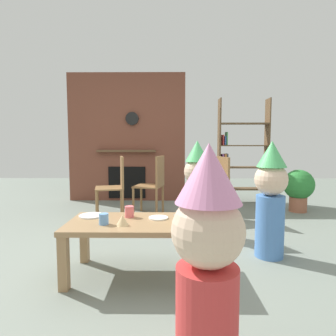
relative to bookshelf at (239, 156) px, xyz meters
The scene contains 18 objects.
ground_plane 2.93m from the bookshelf, 120.97° to the right, with size 12.00×12.00×0.00m, color gray.
brick_fireplace_feature 2.13m from the bookshelf, behind, with size 2.20×0.28×2.40m.
bookshelf is the anchor object (origin of this frame).
coffee_table 3.37m from the bookshelf, 118.00° to the right, with size 1.05×0.60×0.46m.
paper_cup_near_left 3.27m from the bookshelf, 111.24° to the right, with size 0.06×0.06×0.10m, color #F2CC4C.
paper_cup_near_right 3.55m from the bookshelf, 120.35° to the right, with size 0.07×0.07×0.09m, color #669EE0.
paper_cup_center 3.27m from the bookshelf, 119.76° to the right, with size 0.08×0.08×0.10m, color #E5666B.
paper_plate_front 3.20m from the bookshelf, 115.45° to the right, with size 0.17×0.17×0.01m, color white.
paper_plate_rear 3.44m from the bookshelf, 124.88° to the right, with size 0.22×0.22×0.01m, color white.
birthday_cake_slice 3.49m from the bookshelf, 118.04° to the right, with size 0.10×0.10×0.08m, color #EAC68C.
table_fork 3.05m from the bookshelf, 112.70° to the right, with size 0.15×0.02×0.01m, color silver.
child_with_cone_hat 4.25m from the bookshelf, 105.15° to the right, with size 0.30×0.30×1.09m.
child_in_pink 2.59m from the bookshelf, 96.90° to the right, with size 0.31×0.31×1.11m.
child_by_the_chairs 2.11m from the bookshelf, 116.84° to the right, with size 0.31×0.31×1.12m.
dining_chair_left 2.37m from the bookshelf, 151.68° to the right, with size 0.48×0.48×0.90m.
dining_chair_middle 1.83m from the bookshelf, 147.41° to the right, with size 0.48×0.48×0.90m.
dining_chair_right 1.40m from the bookshelf, 116.58° to the right, with size 0.49×0.49×0.90m.
potted_plant_tall 1.17m from the bookshelf, 43.11° to the right, with size 0.48×0.48×0.67m.
Camera 1 is at (0.18, -2.81, 1.09)m, focal length 30.20 mm.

